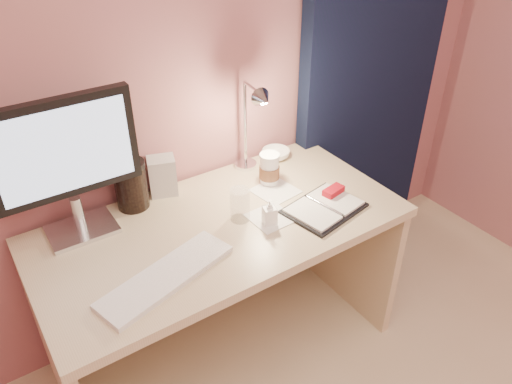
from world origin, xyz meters
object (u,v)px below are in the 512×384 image
desk (214,257)px  lotion_bottle (270,212)px  keyboard (166,276)px  bowl (276,154)px  coffee_cup (269,170)px  product_box (162,176)px  desk_lamp (262,120)px  clear_cup (240,205)px  planner (325,206)px  monitor (65,157)px  dark_jar (131,187)px

desk → lotion_bottle: lotion_bottle is taller
keyboard → bowl: size_ratio=3.79×
keyboard → coffee_cup: bearing=9.7°
keyboard → product_box: size_ratio=2.98×
coffee_cup → product_box: product_box is taller
desk_lamp → product_box: bearing=172.4°
desk → clear_cup: (0.07, -0.09, 0.29)m
keyboard → planner: 0.69m
bowl → lotion_bottle: bearing=-128.4°
planner → lotion_bottle: 0.24m
clear_cup → product_box: (-0.16, 0.33, 0.02)m
desk → desk_lamp: size_ratio=3.30×
keyboard → lotion_bottle: 0.46m
monitor → desk_lamp: 0.78m
bowl → product_box: product_box is taller
clear_cup → bowl: bearing=38.3°
dark_jar → desk_lamp: (0.55, -0.09, 0.18)m
clear_cup → product_box: product_box is taller
lotion_bottle → keyboard: bearing=-172.9°
desk → clear_cup: 0.32m
desk → monitor: bearing=160.2°
desk → planner: (0.39, -0.22, 0.24)m
clear_cup → dark_jar: size_ratio=0.75×
dark_jar → desk_lamp: size_ratio=0.42×
desk → monitor: (-0.45, 0.16, 0.54)m
monitor → dark_jar: size_ratio=2.98×
keyboard → product_box: bearing=50.1°
clear_cup → dark_jar: (-0.30, 0.31, 0.02)m
desk → coffee_cup: coffee_cup is taller
keyboard → lotion_bottle: (0.45, 0.06, 0.04)m
desk_lamp → coffee_cup: bearing=-87.0°
keyboard → desk: bearing=22.6°
planner → product_box: product_box is taller
monitor → desk_lamp: (0.77, -0.04, -0.05)m
lotion_bottle → dark_jar: bearing=134.0°
monitor → product_box: monitor is taller
desk → keyboard: bearing=-141.8°
product_box → desk: bearing=-50.1°
planner → desk: bearing=139.2°
coffee_cup → desk: bearing=-170.2°
bowl → clear_cup: bearing=-141.7°
desk → clear_cup: bearing=-52.1°
desk_lamp → lotion_bottle: bearing=-111.5°
clear_cup → bowl: clear_cup is taller
monitor → coffee_cup: bearing=-7.8°
lotion_bottle → clear_cup: bearing=132.0°
bowl → desk_lamp: 0.30m
planner → desk_lamp: size_ratio=0.78×
clear_cup → planner: bearing=-22.2°
bowl → product_box: (-0.55, 0.02, 0.06)m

